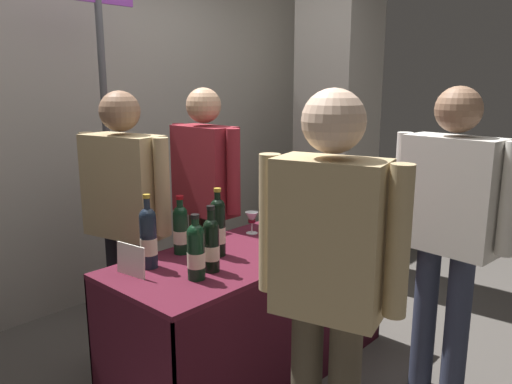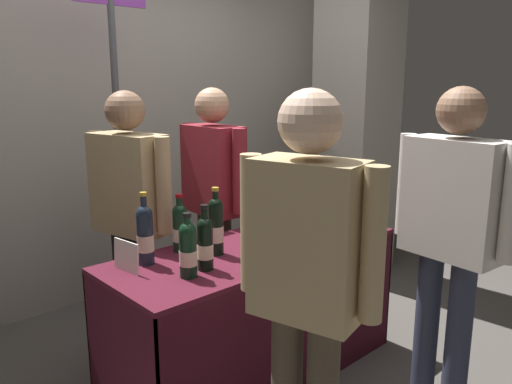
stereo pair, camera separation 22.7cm
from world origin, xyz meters
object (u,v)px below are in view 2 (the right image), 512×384
object	(u,v)px
booth_signpost	(117,118)
taster_foreground_right	(451,223)
concrete_pillar	(357,96)
wine_glass_near_vendor	(255,218)
display_bottle_0	(205,242)
tasting_table	(256,288)
featured_wine_bottle	(317,196)
vendor_presenter	(130,204)
flower_vase	(352,205)

from	to	relation	value
booth_signpost	taster_foreground_right	bearing A→B (deg)	-69.16
concrete_pillar	wine_glass_near_vendor	xyz separation A→B (m)	(-1.60, -0.48, -0.66)
concrete_pillar	display_bottle_0	size ratio (longest dim) A/B	9.55
tasting_table	featured_wine_bottle	bearing A→B (deg)	12.18
taster_foreground_right	display_bottle_0	bearing A→B (deg)	55.74
display_bottle_0	featured_wine_bottle	bearing A→B (deg)	12.12
wine_glass_near_vendor	display_bottle_0	bearing A→B (deg)	-154.89
booth_signpost	featured_wine_bottle	bearing A→B (deg)	-45.50
tasting_table	wine_glass_near_vendor	size ratio (longest dim) A/B	12.98
tasting_table	display_bottle_0	distance (m)	0.56
concrete_pillar	wine_glass_near_vendor	bearing A→B (deg)	-163.25
vendor_presenter	booth_signpost	world-z (taller)	booth_signpost
concrete_pillar	tasting_table	bearing A→B (deg)	-159.46
wine_glass_near_vendor	booth_signpost	bearing A→B (deg)	113.88
tasting_table	booth_signpost	distance (m)	1.39
tasting_table	featured_wine_bottle	world-z (taller)	featured_wine_bottle
concrete_pillar	tasting_table	xyz separation A→B (m)	(-1.76, -0.66, -0.99)
concrete_pillar	wine_glass_near_vendor	size ratio (longest dim) A/B	23.50
wine_glass_near_vendor	taster_foreground_right	distance (m)	1.07
display_bottle_0	taster_foreground_right	xyz separation A→B (m)	(0.90, -0.75, 0.08)
concrete_pillar	booth_signpost	size ratio (longest dim) A/B	1.31
tasting_table	vendor_presenter	world-z (taller)	vendor_presenter
wine_glass_near_vendor	flower_vase	size ratio (longest dim) A/B	0.35
featured_wine_bottle	flower_vase	bearing A→B (deg)	-84.86
flower_vase	vendor_presenter	bearing A→B (deg)	146.92
concrete_pillar	flower_vase	bearing A→B (deg)	-144.06
vendor_presenter	wine_glass_near_vendor	bearing A→B (deg)	41.64
tasting_table	taster_foreground_right	size ratio (longest dim) A/B	1.04
concrete_pillar	taster_foreground_right	size ratio (longest dim) A/B	1.88
wine_glass_near_vendor	taster_foreground_right	size ratio (longest dim) A/B	0.08
concrete_pillar	featured_wine_bottle	size ratio (longest dim) A/B	8.40
taster_foreground_right	booth_signpost	world-z (taller)	booth_signpost
featured_wine_bottle	flower_vase	distance (m)	0.26
tasting_table	wine_glass_near_vendor	bearing A→B (deg)	47.95
display_bottle_0	booth_signpost	world-z (taller)	booth_signpost
wine_glass_near_vendor	flower_vase	world-z (taller)	flower_vase
tasting_table	booth_signpost	xyz separation A→B (m)	(-0.22, 1.05, 0.88)
vendor_presenter	flower_vase	bearing A→B (deg)	44.81
concrete_pillar	display_bottle_0	xyz separation A→B (m)	(-2.17, -0.75, -0.62)
tasting_table	vendor_presenter	size ratio (longest dim) A/B	1.05
wine_glass_near_vendor	taster_foreground_right	world-z (taller)	taster_foreground_right
booth_signpost	wine_glass_near_vendor	bearing A→B (deg)	-66.12
taster_foreground_right	tasting_table	bearing A→B (deg)	36.18
wine_glass_near_vendor	vendor_presenter	size ratio (longest dim) A/B	0.08
featured_wine_bottle	flower_vase	size ratio (longest dim) A/B	0.97
display_bottle_0	flower_vase	world-z (taller)	flower_vase
display_bottle_0	vendor_presenter	world-z (taller)	vendor_presenter
featured_wine_bottle	vendor_presenter	world-z (taller)	vendor_presenter
flower_vase	booth_signpost	xyz separation A→B (m)	(-0.91, 1.17, 0.51)
vendor_presenter	taster_foreground_right	distance (m)	1.69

